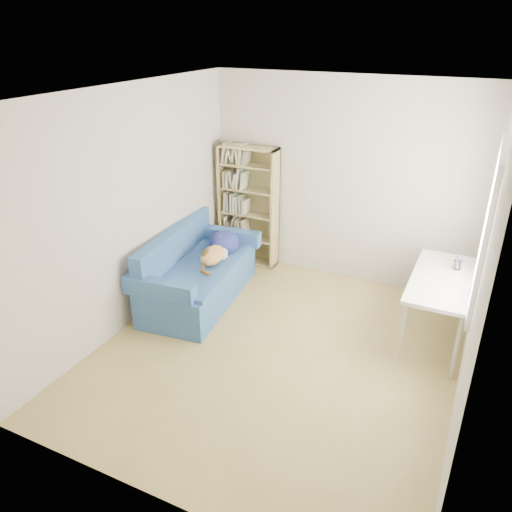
{
  "coord_description": "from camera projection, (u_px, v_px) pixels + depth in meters",
  "views": [
    {
      "loc": [
        1.65,
        -3.97,
        3.13
      ],
      "look_at": [
        -0.44,
        0.4,
        0.85
      ],
      "focal_mm": 35.0,
      "sensor_mm": 36.0,
      "label": 1
    }
  ],
  "objects": [
    {
      "name": "pen_cup",
      "position": [
        458.0,
        264.0,
        5.28
      ],
      "size": [
        0.08,
        0.08,
        0.16
      ],
      "color": "white",
      "rests_on": "desk"
    },
    {
      "name": "ground",
      "position": [
        278.0,
        352.0,
        5.22
      ],
      "size": [
        4.0,
        4.0,
        0.0
      ],
      "primitive_type": "plane",
      "color": "tan",
      "rests_on": "ground"
    },
    {
      "name": "room_shell",
      "position": [
        292.0,
        204.0,
        4.52
      ],
      "size": [
        3.54,
        4.04,
        2.62
      ],
      "color": "silver",
      "rests_on": "ground"
    },
    {
      "name": "sofa",
      "position": [
        198.0,
        273.0,
        6.12
      ],
      "size": [
        1.03,
        1.86,
        0.87
      ],
      "rotation": [
        0.0,
        0.0,
        0.11
      ],
      "color": "#27518D",
      "rests_on": "ground"
    },
    {
      "name": "bookshelf",
      "position": [
        249.0,
        210.0,
        6.9
      ],
      "size": [
        0.83,
        0.26,
        1.66
      ],
      "color": "tan",
      "rests_on": "ground"
    },
    {
      "name": "desk",
      "position": [
        442.0,
        284.0,
        5.15
      ],
      "size": [
        0.61,
        1.33,
        0.75
      ],
      "color": "silver",
      "rests_on": "ground"
    }
  ]
}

